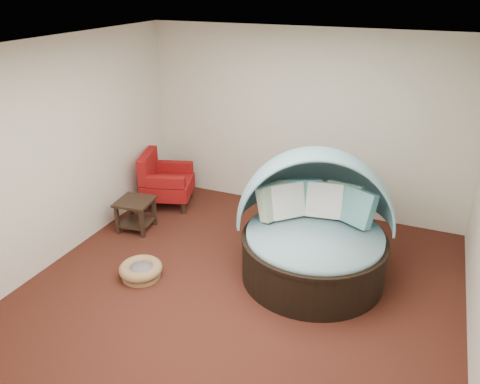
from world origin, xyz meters
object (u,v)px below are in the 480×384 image
at_px(pet_basket, 141,270).
at_px(red_armchair, 164,181).
at_px(canopy_daybed, 315,220).
at_px(side_table, 136,211).

xyz_separation_m(pet_basket, red_armchair, (-0.81, 1.91, 0.31)).
relative_size(pet_basket, red_armchair, 0.72).
bearing_deg(canopy_daybed, red_armchair, 142.89).
bearing_deg(pet_basket, red_armchair, 112.84).
xyz_separation_m(canopy_daybed, red_armchair, (-2.74, 0.97, -0.34)).
bearing_deg(side_table, canopy_daybed, -1.50).
bearing_deg(canopy_daybed, side_table, 160.92).
relative_size(pet_basket, side_table, 1.25).
bearing_deg(red_armchair, side_table, -104.42).
height_order(pet_basket, side_table, side_table).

